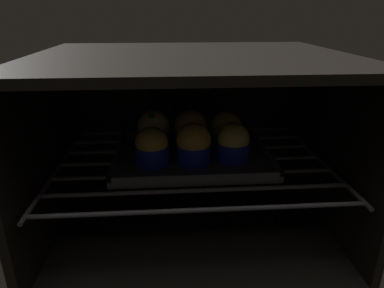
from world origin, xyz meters
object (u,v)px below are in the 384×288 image
Objects in this scene: muffin_row0_col1 at (192,145)px; muffin_row1_col1 at (192,130)px; muffin_row1_col0 at (154,131)px; baking_tray at (192,157)px; muffin_row1_col2 at (226,131)px; muffin_row0_col0 at (152,147)px; muffin_row0_col2 at (233,144)px.

muffin_row0_col1 is 8.09cm from muffin_row1_col1.
baking_tray is at bearing -25.15° from muffin_row1_col0.
muffin_row1_col2 is (7.66, 4.18, 4.07)cm from baking_tray.
muffin_row1_col0 is (-7.85, 3.69, 4.57)cm from baking_tray.
muffin_row1_col1 is (0.57, 8.07, 0.20)cm from muffin_row0_col1.
muffin_row1_col0 is 1.01× the size of muffin_row1_col1.
muffin_row1_col1 is 7.37cm from muffin_row1_col2.
muffin_row0_col0 is 0.96× the size of muffin_row1_col2.
muffin_row0_col2 is (8.11, 0.72, -0.26)cm from muffin_row0_col1.
muffin_row1_col0 is (-7.58, 7.93, 0.28)cm from muffin_row0_col1.
baking_tray is 9.81cm from muffin_row1_col0.
baking_tray is 9.49cm from muffin_row0_col2.
muffin_row1_col2 is at bearing 28.15° from muffin_row0_col0.
muffin_row0_col2 is 0.92× the size of muffin_row1_col1.
muffin_row1_col0 reaches higher than muffin_row0_col2.
baking_tray is 9.63cm from muffin_row1_col2.
muffin_row0_col0 is 7.89cm from muffin_row1_col0.
baking_tray is 6.04cm from muffin_row0_col1.
muffin_row1_col1 reaches higher than muffin_row0_col1.
muffin_row1_col2 is at bearing 91.36° from muffin_row0_col2.
muffin_row0_col2 is at bearing -44.27° from muffin_row1_col1.
baking_tray is 4.05× the size of muffin_row0_col2.
muffin_row1_col2 is (-0.18, 7.70, 0.04)cm from muffin_row0_col2.
muffin_row0_col2 is at bearing 5.07° from muffin_row0_col1.
muffin_row1_col1 reaches higher than baking_tray.
muffin_row0_col0 is at bearing -177.62° from muffin_row0_col2.
muffin_row1_col2 reaches higher than baking_tray.
muffin_row0_col2 is 10.54cm from muffin_row1_col1.
muffin_row0_col2 is at bearing -24.19° from baking_tray.
muffin_row0_col0 is (-7.96, -4.18, 3.98)cm from baking_tray.
muffin_row1_col0 is 15.53cm from muffin_row1_col2.
muffin_row1_col1 is at bearing -177.25° from muffin_row1_col2.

